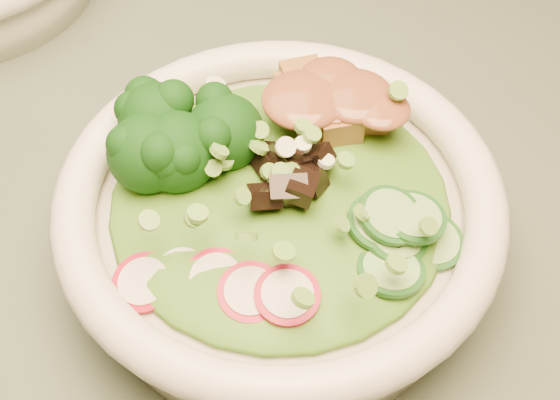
{
  "coord_description": "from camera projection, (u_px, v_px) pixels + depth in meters",
  "views": [
    {
      "loc": [
        -0.11,
        -0.33,
        1.22
      ],
      "look_at": [
        -0.14,
        -0.02,
        0.81
      ],
      "focal_mm": 50.0,
      "sensor_mm": 36.0,
      "label": 1
    }
  ],
  "objects": [
    {
      "name": "peanut_sauce",
      "position": [
        326.0,
        101.0,
        0.52
      ],
      "size": [
        0.08,
        0.06,
        0.02
      ],
      "primitive_type": "ellipsoid",
      "color": "brown",
      "rests_on": "tofu_cubes"
    },
    {
      "name": "mushroom_heap",
      "position": [
        289.0,
        169.0,
        0.5
      ],
      "size": [
        0.08,
        0.08,
        0.04
      ],
      "primitive_type": null,
      "rotation": [
        0.0,
        0.0,
        -0.03
      ],
      "color": "black",
      "rests_on": "salad_bowl"
    },
    {
      "name": "radish_slices",
      "position": [
        233.0,
        283.0,
        0.46
      ],
      "size": [
        0.12,
        0.05,
        0.02
      ],
      "primitive_type": null,
      "rotation": [
        0.0,
        0.0,
        -0.03
      ],
      "color": "maroon",
      "rests_on": "salad_bowl"
    },
    {
      "name": "salad_bowl",
      "position": [
        280.0,
        219.0,
        0.52
      ],
      "size": [
        0.3,
        0.3,
        0.08
      ],
      "rotation": [
        0.0,
        0.0,
        -0.03
      ],
      "color": "white",
      "rests_on": "dining_table"
    },
    {
      "name": "dining_table",
      "position": [
        445.0,
        318.0,
        0.66
      ],
      "size": [
        1.2,
        0.8,
        0.75
      ],
      "color": "black",
      "rests_on": "ground"
    },
    {
      "name": "broccoli_florets",
      "position": [
        184.0,
        150.0,
        0.51
      ],
      "size": [
        0.09,
        0.08,
        0.05
      ],
      "primitive_type": null,
      "rotation": [
        0.0,
        0.0,
        -0.03
      ],
      "color": "black",
      "rests_on": "salad_bowl"
    },
    {
      "name": "scallion_garnish",
      "position": [
        280.0,
        173.0,
        0.49
      ],
      "size": [
        0.21,
        0.21,
        0.03
      ],
      "primitive_type": null,
      "color": "#65A038",
      "rests_on": "salad_bowl"
    },
    {
      "name": "cucumber_slices",
      "position": [
        384.0,
        226.0,
        0.48
      ],
      "size": [
        0.08,
        0.08,
        0.04
      ],
      "primitive_type": null,
      "rotation": [
        0.0,
        0.0,
        -0.03
      ],
      "color": "#8ABA67",
      "rests_on": "salad_bowl"
    },
    {
      "name": "tofu_cubes",
      "position": [
        325.0,
        116.0,
        0.53
      ],
      "size": [
        0.1,
        0.07,
        0.04
      ],
      "primitive_type": null,
      "rotation": [
        0.0,
        0.0,
        -0.03
      ],
      "color": "olive",
      "rests_on": "salad_bowl"
    },
    {
      "name": "lettuce_bed",
      "position": [
        280.0,
        199.0,
        0.51
      ],
      "size": [
        0.22,
        0.22,
        0.03
      ],
      "primitive_type": "ellipsoid",
      "color": "#2E6114",
      "rests_on": "salad_bowl"
    }
  ]
}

